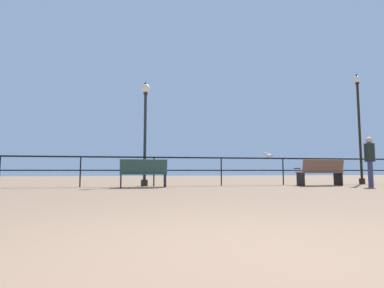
{
  "coord_description": "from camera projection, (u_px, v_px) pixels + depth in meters",
  "views": [
    {
      "loc": [
        -0.71,
        -1.77,
        0.53
      ],
      "look_at": [
        1.23,
        8.09,
        1.42
      ],
      "focal_mm": 28.18,
      "sensor_mm": 36.0,
      "label": 1
    }
  ],
  "objects": [
    {
      "name": "lamppost_right",
      "position": [
        359.0,
        120.0,
        12.18
      ],
      "size": [
        0.28,
        0.28,
        4.5
      ],
      "color": "black",
      "rests_on": "ground_plane"
    },
    {
      "name": "ground_plane",
      "position": [
        251.0,
        258.0,
        1.82
      ],
      "size": [
        60.0,
        60.0,
        0.0
      ],
      "primitive_type": "plane",
      "color": "#8A6A50"
    },
    {
      "name": "lamppost_center",
      "position": [
        145.0,
        123.0,
        10.51
      ],
      "size": [
        0.31,
        0.31,
        3.67
      ],
      "color": "#212625",
      "rests_on": "ground_plane"
    },
    {
      "name": "bench_near_right",
      "position": [
        321.0,
        171.0,
        10.64
      ],
      "size": [
        1.68,
        0.75,
        0.92
      ],
      "color": "brown",
      "rests_on": "ground_plane"
    },
    {
      "name": "person_by_bench",
      "position": [
        370.0,
        158.0,
        9.69
      ],
      "size": [
        0.39,
        0.41,
        1.61
      ],
      "color": "#373859",
      "rests_on": "ground_plane"
    },
    {
      "name": "bench_near_left",
      "position": [
        143.0,
        172.0,
        9.45
      ],
      "size": [
        1.47,
        0.61,
        0.88
      ],
      "color": "#29453D",
      "rests_on": "ground_plane"
    },
    {
      "name": "pier_railing",
      "position": [
        154.0,
        164.0,
        10.28
      ],
      "size": [
        19.13,
        0.05,
        1.01
      ],
      "color": "black",
      "rests_on": "ground_plane"
    },
    {
      "name": "seagull_on_rail",
      "position": [
        268.0,
        155.0,
        11.11
      ],
      "size": [
        0.42,
        0.19,
        0.2
      ],
      "color": "silver",
      "rests_on": "pier_railing"
    }
  ]
}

